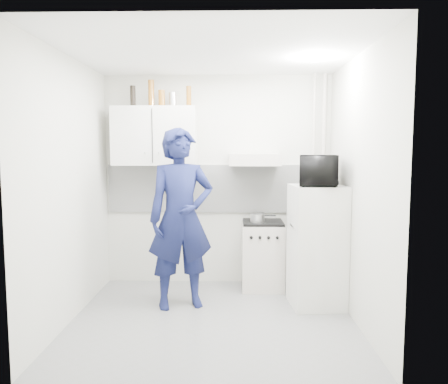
{
  "coord_description": "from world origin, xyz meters",
  "views": [
    {
      "loc": [
        0.21,
        -4.21,
        1.7
      ],
      "look_at": [
        0.1,
        0.3,
        1.25
      ],
      "focal_mm": 35.0,
      "sensor_mm": 36.0,
      "label": 1
    }
  ],
  "objects": [
    {
      "name": "floor",
      "position": [
        0.0,
        0.0,
        0.0
      ],
      "size": [
        2.8,
        2.8,
        0.0
      ],
      "primitive_type": "plane",
      "color": "slate",
      "rests_on": "ground"
    },
    {
      "name": "ceiling",
      "position": [
        0.0,
        0.0,
        2.6
      ],
      "size": [
        2.8,
        2.8,
        0.0
      ],
      "primitive_type": "plane",
      "color": "white",
      "rests_on": "wall_back"
    },
    {
      "name": "wall_back",
      "position": [
        0.0,
        1.25,
        1.3
      ],
      "size": [
        2.8,
        0.0,
        2.8
      ],
      "primitive_type": "plane",
      "rotation": [
        1.57,
        0.0,
        0.0
      ],
      "color": "beige",
      "rests_on": "floor"
    },
    {
      "name": "wall_left",
      "position": [
        -1.4,
        0.0,
        1.3
      ],
      "size": [
        0.0,
        2.6,
        2.6
      ],
      "primitive_type": "plane",
      "rotation": [
        1.57,
        0.0,
        1.57
      ],
      "color": "beige",
      "rests_on": "floor"
    },
    {
      "name": "wall_right",
      "position": [
        1.4,
        0.0,
        1.3
      ],
      "size": [
        0.0,
        2.6,
        2.6
      ],
      "primitive_type": "plane",
      "rotation": [
        1.57,
        0.0,
        -1.57
      ],
      "color": "beige",
      "rests_on": "floor"
    },
    {
      "name": "person",
      "position": [
        -0.36,
        0.37,
        0.96
      ],
      "size": [
        0.81,
        0.65,
        1.92
      ],
      "primitive_type": "imported",
      "rotation": [
        0.0,
        0.0,
        0.31
      ],
      "color": "#10153D",
      "rests_on": "floor"
    },
    {
      "name": "stove",
      "position": [
        0.56,
        1.0,
        0.4
      ],
      "size": [
        0.5,
        0.5,
        0.8
      ],
      "primitive_type": "cube",
      "color": "beige",
      "rests_on": "floor"
    },
    {
      "name": "fridge",
      "position": [
        1.1,
        0.43,
        0.65
      ],
      "size": [
        0.59,
        0.59,
        1.31
      ],
      "primitive_type": "cube",
      "rotation": [
        0.0,
        0.0,
        0.1
      ],
      "color": "white",
      "rests_on": "floor"
    },
    {
      "name": "stove_top",
      "position": [
        0.56,
        1.0,
        0.81
      ],
      "size": [
        0.48,
        0.48,
        0.03
      ],
      "primitive_type": "cube",
      "color": "black",
      "rests_on": "stove"
    },
    {
      "name": "saucepan",
      "position": [
        0.49,
        0.96,
        0.88
      ],
      "size": [
        0.17,
        0.17,
        0.09
      ],
      "primitive_type": "cylinder",
      "color": "silver",
      "rests_on": "stove_top"
    },
    {
      "name": "microwave",
      "position": [
        1.1,
        0.43,
        1.47
      ],
      "size": [
        0.63,
        0.47,
        0.32
      ],
      "primitive_type": "imported",
      "rotation": [
        0.0,
        0.0,
        1.42
      ],
      "color": "black",
      "rests_on": "fridge"
    },
    {
      "name": "bottle_b",
      "position": [
        -1.01,
        1.07,
        2.32
      ],
      "size": [
        0.06,
        0.06,
        0.25
      ],
      "primitive_type": "cylinder",
      "color": "black",
      "rests_on": "upper_cabinet"
    },
    {
      "name": "bottle_d",
      "position": [
        -0.79,
        1.07,
        2.36
      ],
      "size": [
        0.07,
        0.07,
        0.32
      ],
      "primitive_type": "cylinder",
      "color": "brown",
      "rests_on": "upper_cabinet"
    },
    {
      "name": "canister_a",
      "position": [
        -0.66,
        1.07,
        2.3
      ],
      "size": [
        0.08,
        0.08,
        0.2
      ],
      "primitive_type": "cylinder",
      "color": "brown",
      "rests_on": "upper_cabinet"
    },
    {
      "name": "canister_b",
      "position": [
        -0.53,
        1.07,
        2.28
      ],
      "size": [
        0.09,
        0.09,
        0.17
      ],
      "primitive_type": "cylinder",
      "color": "silver",
      "rests_on": "upper_cabinet"
    },
    {
      "name": "bottle_e",
      "position": [
        -0.34,
        1.07,
        2.32
      ],
      "size": [
        0.06,
        0.06,
        0.24
      ],
      "primitive_type": "cylinder",
      "color": "brown",
      "rests_on": "upper_cabinet"
    },
    {
      "name": "upper_cabinet",
      "position": [
        -0.75,
        1.07,
        1.85
      ],
      "size": [
        1.0,
        0.35,
        0.7
      ],
      "primitive_type": "cube",
      "color": "white",
      "rests_on": "wall_back"
    },
    {
      "name": "range_hood",
      "position": [
        0.45,
        1.0,
        1.57
      ],
      "size": [
        0.6,
        0.5,
        0.14
      ],
      "primitive_type": "cube",
      "color": "beige",
      "rests_on": "wall_back"
    },
    {
      "name": "backsplash",
      "position": [
        0.0,
        1.24,
        1.2
      ],
      "size": [
        2.74,
        0.03,
        0.6
      ],
      "primitive_type": "cube",
      "color": "white",
      "rests_on": "wall_back"
    },
    {
      "name": "pipe_a",
      "position": [
        1.3,
        1.17,
        1.3
      ],
      "size": [
        0.05,
        0.05,
        2.6
      ],
      "primitive_type": "cylinder",
      "color": "beige",
      "rests_on": "floor"
    },
    {
      "name": "pipe_b",
      "position": [
        1.18,
        1.17,
        1.3
      ],
      "size": [
        0.04,
        0.04,
        2.6
      ],
      "primitive_type": "cylinder",
      "color": "beige",
      "rests_on": "floor"
    },
    {
      "name": "ceiling_spot_fixture",
      "position": [
        1.0,
        0.2,
        2.57
      ],
      "size": [
        0.1,
        0.1,
        0.02
      ],
      "primitive_type": "cylinder",
      "color": "white",
      "rests_on": "ceiling"
    }
  ]
}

